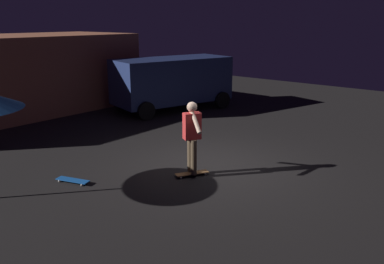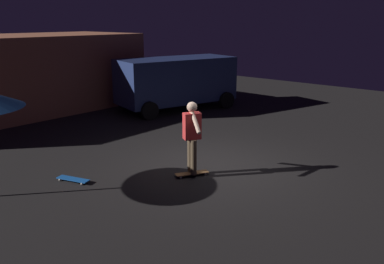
{
  "view_description": "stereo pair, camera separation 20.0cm",
  "coord_description": "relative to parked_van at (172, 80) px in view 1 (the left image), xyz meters",
  "views": [
    {
      "loc": [
        -7.51,
        -5.66,
        3.5
      ],
      "look_at": [
        -0.79,
        -0.06,
        1.05
      ],
      "focal_mm": 37.91,
      "sensor_mm": 36.0,
      "label": 1
    },
    {
      "loc": [
        -7.38,
        -5.81,
        3.5
      ],
      "look_at": [
        -0.79,
        -0.06,
        1.05
      ],
      "focal_mm": 37.91,
      "sensor_mm": 36.0,
      "label": 2
    }
  ],
  "objects": [
    {
      "name": "skateboard_spare",
      "position": [
        -7.04,
        -3.44,
        -1.11
      ],
      "size": [
        0.44,
        0.8,
        0.07
      ],
      "color": "#1959B2",
      "rests_on": "ground_plane"
    },
    {
      "name": "skater",
      "position": [
        -5.03,
        -5.2,
        -0.12
      ],
      "size": [
        0.56,
        0.9,
        1.67
      ],
      "color": "brown",
      "rests_on": "skateboard_ridden"
    },
    {
      "name": "low_building",
      "position": [
        -4.69,
        4.3,
        0.29
      ],
      "size": [
        9.97,
        4.22,
        2.91
      ],
      "color": "#B76B4C",
      "rests_on": "ground_plane"
    },
    {
      "name": "ground_plane",
      "position": [
        -4.25,
        -5.15,
        -1.16
      ],
      "size": [
        28.0,
        28.0,
        0.0
      ],
      "primitive_type": "plane",
      "color": "black"
    },
    {
      "name": "skateboard_ridden",
      "position": [
        -5.03,
        -5.2,
        -1.11
      ],
      "size": [
        0.78,
        0.56,
        0.07
      ],
      "color": "olive",
      "rests_on": "ground_plane"
    },
    {
      "name": "parked_van",
      "position": [
        0.0,
        0.0,
        0.0
      ],
      "size": [
        4.94,
        3.21,
        2.03
      ],
      "color": "navy",
      "rests_on": "ground_plane"
    }
  ]
}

